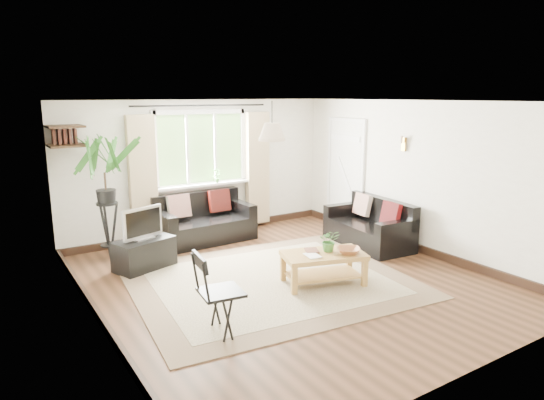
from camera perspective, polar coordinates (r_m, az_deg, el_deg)
floor at (r=6.71m, az=1.87°, el=-9.41°), size 5.50×5.50×0.00m
ceiling at (r=6.24m, az=2.02°, el=11.53°), size 5.50×5.50×0.00m
wall_back at (r=8.74m, az=-8.35°, el=3.73°), size 5.00×0.02×2.40m
wall_front at (r=4.46m, az=22.49°, el=-5.39°), size 5.00×0.02×2.40m
wall_left at (r=5.39m, az=-20.53°, el=-2.26°), size 0.02×5.50×2.40m
wall_right at (r=8.03m, az=16.82°, el=2.58°), size 0.02×5.50×2.40m
rug at (r=6.66m, az=-0.20°, el=-9.49°), size 3.89×3.43×0.02m
window at (r=8.66m, az=-8.32°, el=5.99°), size 2.50×0.16×2.16m
door at (r=9.22m, az=8.62°, el=2.91°), size 0.06×0.96×2.06m
corner_shelf at (r=7.77m, az=-23.12°, el=6.95°), size 0.50×0.50×0.34m
pendant_lamp at (r=6.58m, az=0.00°, el=8.53°), size 0.36×0.36×0.54m
wall_sconce at (r=8.11m, az=15.12°, el=6.62°), size 0.12×0.12×0.28m
sofa_back at (r=8.40m, az=-7.96°, el=-2.25°), size 1.68×0.88×0.78m
sofa_right at (r=8.29m, az=11.26°, el=-2.73°), size 1.62×0.91×0.73m
coffee_table at (r=6.54m, az=6.04°, el=-8.04°), size 1.19×0.87×0.44m
table_plant at (r=6.50m, az=6.76°, el=-4.76°), size 0.35×0.34×0.30m
bowl at (r=6.48m, az=8.98°, el=-5.89°), size 0.43×0.43×0.08m
book_a at (r=6.28m, az=4.09°, el=-6.64°), size 0.21×0.26×0.02m
book_b at (r=6.49m, az=3.94°, el=-5.99°), size 0.25×0.28×0.02m
tv_stand at (r=7.31m, az=-14.80°, el=-6.14°), size 0.93×0.70×0.45m
tv at (r=7.18m, az=-15.00°, el=-2.60°), size 0.67×0.40×0.49m
palm_stand at (r=7.74m, az=-18.90°, el=0.22°), size 0.84×0.84×1.90m
folding_chair at (r=5.16m, az=-6.02°, el=-10.89°), size 0.53×0.53×0.91m
sill_plant at (r=8.76m, az=-6.51°, el=2.90°), size 0.14×0.10×0.27m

